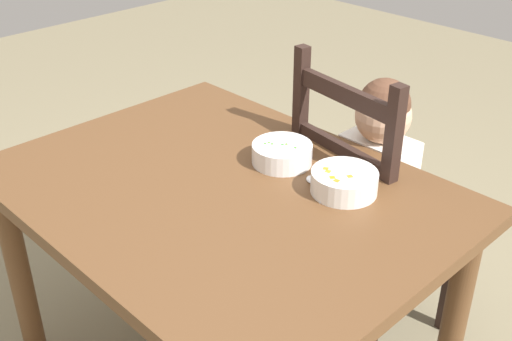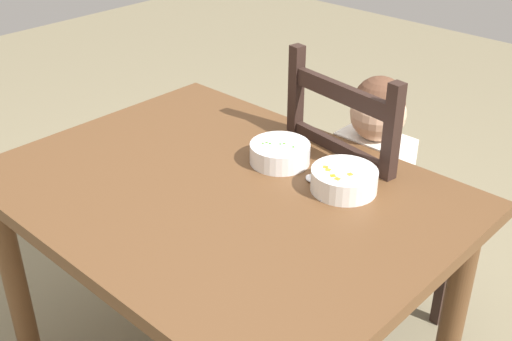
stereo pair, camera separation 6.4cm
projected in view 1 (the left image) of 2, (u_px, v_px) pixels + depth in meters
dining_table at (223, 219)px, 1.75m from camera, size 1.22×0.92×0.74m
dining_chair at (366, 218)px, 2.07m from camera, size 0.48×0.48×1.02m
child_figure at (372, 178)px, 1.99m from camera, size 0.32×0.31×0.94m
bowl_of_peas at (282, 153)px, 1.80m from camera, size 0.17×0.17×0.06m
bowl_of_carrots at (344, 181)px, 1.66m from camera, size 0.18×0.18×0.06m
spoon at (314, 184)px, 1.70m from camera, size 0.12×0.10×0.01m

